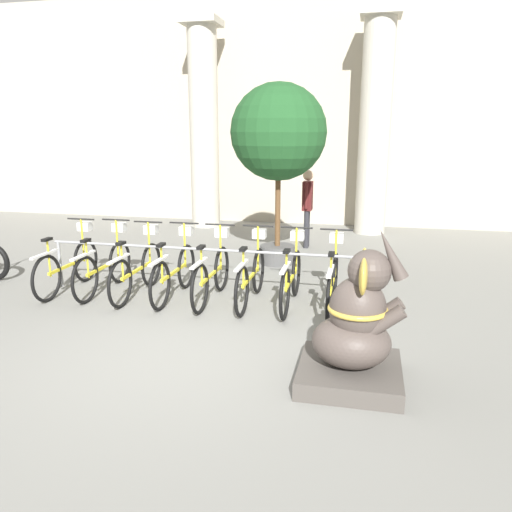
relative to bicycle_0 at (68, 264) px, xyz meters
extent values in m
plane|color=slate|center=(2.53, -1.80, -0.42)|extent=(60.00, 60.00, 0.00)
cube|color=#B2A893|center=(2.53, 6.80, 2.58)|extent=(20.00, 0.20, 6.00)
cylinder|color=#BCB7A8|center=(0.39, 5.80, 2.08)|extent=(0.74, 0.74, 5.00)
cube|color=#BCB7A8|center=(0.39, 5.80, 4.66)|extent=(0.92, 0.92, 0.16)
cylinder|color=#BCB7A8|center=(4.67, 5.80, 2.08)|extent=(0.74, 0.74, 5.00)
cube|color=#BCB7A8|center=(4.67, 5.80, 4.66)|extent=(0.92, 0.92, 0.16)
cylinder|color=gray|center=(-0.25, 0.15, -0.05)|extent=(0.05, 0.05, 0.75)
cylinder|color=gray|center=(4.42, 0.15, -0.05)|extent=(0.05, 0.05, 0.75)
cylinder|color=gray|center=(2.09, 0.15, 0.33)|extent=(4.77, 0.04, 0.04)
torus|color=black|center=(0.00, 0.50, -0.07)|extent=(0.05, 0.71, 0.71)
torus|color=black|center=(0.00, -0.57, -0.07)|extent=(0.05, 0.71, 0.71)
cube|color=yellow|center=(0.00, -0.04, -0.02)|extent=(0.04, 0.97, 0.04)
cube|color=silver|center=(0.00, -0.57, 0.31)|extent=(0.06, 0.60, 0.03)
cylinder|color=yellow|center=(0.00, -0.47, 0.21)|extent=(0.03, 0.03, 0.55)
cube|color=black|center=(0.00, -0.47, 0.51)|extent=(0.08, 0.18, 0.04)
cylinder|color=yellow|center=(0.00, 0.46, 0.29)|extent=(0.03, 0.03, 0.72)
cylinder|color=black|center=(0.00, 0.46, 0.65)|extent=(0.48, 0.03, 0.03)
cube|color=silver|center=(0.00, 0.56, 0.51)|extent=(0.20, 0.16, 0.14)
torus|color=black|center=(0.60, 0.56, -0.07)|extent=(0.05, 0.71, 0.71)
torus|color=black|center=(0.60, -0.51, -0.07)|extent=(0.05, 0.71, 0.71)
cube|color=yellow|center=(0.60, 0.03, -0.02)|extent=(0.04, 0.97, 0.04)
cube|color=silver|center=(0.60, -0.51, 0.31)|extent=(0.06, 0.60, 0.03)
cylinder|color=yellow|center=(0.60, -0.41, 0.21)|extent=(0.03, 0.03, 0.55)
cube|color=black|center=(0.60, -0.41, 0.51)|extent=(0.08, 0.18, 0.04)
cylinder|color=yellow|center=(0.60, 0.52, 0.29)|extent=(0.03, 0.03, 0.72)
cylinder|color=black|center=(0.60, 0.52, 0.65)|extent=(0.48, 0.03, 0.03)
cube|color=silver|center=(0.60, 0.62, 0.51)|extent=(0.20, 0.16, 0.14)
torus|color=black|center=(1.19, 0.50, -0.07)|extent=(0.05, 0.71, 0.71)
torus|color=black|center=(1.19, -0.58, -0.07)|extent=(0.05, 0.71, 0.71)
cube|color=yellow|center=(1.19, -0.04, -0.02)|extent=(0.04, 0.97, 0.04)
cube|color=silver|center=(1.19, -0.58, 0.31)|extent=(0.06, 0.60, 0.03)
cylinder|color=yellow|center=(1.19, -0.48, 0.21)|extent=(0.03, 0.03, 0.55)
cube|color=black|center=(1.19, -0.48, 0.51)|extent=(0.08, 0.18, 0.04)
cylinder|color=yellow|center=(1.19, 0.46, 0.29)|extent=(0.03, 0.03, 0.72)
cylinder|color=black|center=(1.19, 0.46, 0.65)|extent=(0.48, 0.03, 0.03)
cube|color=silver|center=(1.19, 0.56, 0.51)|extent=(0.20, 0.16, 0.14)
torus|color=black|center=(1.79, 0.53, -0.07)|extent=(0.05, 0.71, 0.71)
torus|color=black|center=(1.79, -0.54, -0.07)|extent=(0.05, 0.71, 0.71)
cube|color=yellow|center=(1.79, -0.01, -0.02)|extent=(0.04, 0.97, 0.04)
cube|color=silver|center=(1.79, -0.54, 0.31)|extent=(0.06, 0.60, 0.03)
cylinder|color=yellow|center=(1.79, -0.44, 0.21)|extent=(0.03, 0.03, 0.55)
cube|color=black|center=(1.79, -0.44, 0.51)|extent=(0.08, 0.18, 0.04)
cylinder|color=yellow|center=(1.79, 0.49, 0.29)|extent=(0.03, 0.03, 0.72)
cylinder|color=black|center=(1.79, 0.49, 0.65)|extent=(0.48, 0.03, 0.03)
cube|color=silver|center=(1.79, 0.59, 0.51)|extent=(0.20, 0.16, 0.14)
torus|color=black|center=(2.38, 0.52, -0.07)|extent=(0.05, 0.71, 0.71)
torus|color=black|center=(2.38, -0.55, -0.07)|extent=(0.05, 0.71, 0.71)
cube|color=yellow|center=(2.38, -0.02, -0.02)|extent=(0.04, 0.97, 0.04)
cube|color=silver|center=(2.38, -0.55, 0.31)|extent=(0.06, 0.60, 0.03)
cylinder|color=yellow|center=(2.38, -0.45, 0.21)|extent=(0.03, 0.03, 0.55)
cube|color=black|center=(2.38, -0.45, 0.51)|extent=(0.08, 0.18, 0.04)
cylinder|color=yellow|center=(2.38, 0.48, 0.29)|extent=(0.03, 0.03, 0.72)
cylinder|color=black|center=(2.38, 0.48, 0.65)|extent=(0.48, 0.03, 0.03)
cube|color=silver|center=(2.38, 0.58, 0.51)|extent=(0.20, 0.16, 0.14)
torus|color=black|center=(2.98, 0.54, -0.07)|extent=(0.05, 0.71, 0.71)
torus|color=black|center=(2.98, -0.53, -0.07)|extent=(0.05, 0.71, 0.71)
cube|color=yellow|center=(2.98, 0.00, -0.02)|extent=(0.04, 0.97, 0.04)
cube|color=silver|center=(2.98, -0.53, 0.31)|extent=(0.06, 0.60, 0.03)
cylinder|color=yellow|center=(2.98, -0.43, 0.21)|extent=(0.03, 0.03, 0.55)
cube|color=black|center=(2.98, -0.43, 0.51)|extent=(0.08, 0.18, 0.04)
cylinder|color=yellow|center=(2.98, 0.50, 0.29)|extent=(0.03, 0.03, 0.72)
cylinder|color=black|center=(2.98, 0.50, 0.65)|extent=(0.48, 0.03, 0.03)
cube|color=silver|center=(2.98, 0.60, 0.51)|extent=(0.20, 0.16, 0.14)
torus|color=black|center=(3.58, 0.54, -0.07)|extent=(0.05, 0.71, 0.71)
torus|color=black|center=(3.58, -0.53, -0.07)|extent=(0.05, 0.71, 0.71)
cube|color=yellow|center=(3.58, 0.01, -0.02)|extent=(0.04, 0.97, 0.04)
cube|color=silver|center=(3.58, -0.53, 0.31)|extent=(0.06, 0.60, 0.03)
cylinder|color=yellow|center=(3.58, -0.43, 0.21)|extent=(0.03, 0.03, 0.55)
cube|color=black|center=(3.58, -0.43, 0.51)|extent=(0.08, 0.18, 0.04)
cylinder|color=yellow|center=(3.58, 0.50, 0.29)|extent=(0.03, 0.03, 0.72)
cylinder|color=black|center=(3.58, 0.50, 0.65)|extent=(0.48, 0.03, 0.03)
cube|color=silver|center=(3.58, 0.60, 0.51)|extent=(0.20, 0.16, 0.14)
torus|color=black|center=(4.17, 0.51, -0.07)|extent=(0.05, 0.71, 0.71)
torus|color=black|center=(4.17, -0.56, -0.07)|extent=(0.05, 0.71, 0.71)
cube|color=yellow|center=(4.17, -0.03, -0.02)|extent=(0.04, 0.97, 0.04)
cube|color=silver|center=(4.17, -0.56, 0.31)|extent=(0.06, 0.60, 0.03)
cylinder|color=yellow|center=(4.17, -0.46, 0.21)|extent=(0.03, 0.03, 0.55)
cube|color=black|center=(4.17, -0.46, 0.51)|extent=(0.08, 0.18, 0.04)
cylinder|color=yellow|center=(4.17, 0.47, 0.29)|extent=(0.03, 0.03, 0.72)
cylinder|color=black|center=(4.17, 0.47, 0.65)|extent=(0.48, 0.03, 0.03)
cube|color=silver|center=(4.17, 0.57, 0.51)|extent=(0.20, 0.16, 0.14)
cube|color=#4C4742|center=(4.51, -2.10, -0.33)|extent=(1.02, 1.02, 0.19)
ellipsoid|color=#4C423D|center=(4.51, -2.10, 0.02)|extent=(0.79, 0.70, 0.51)
ellipsoid|color=#4C423D|center=(4.55, -2.10, 0.37)|extent=(0.56, 0.51, 0.65)
sphere|color=#4C423D|center=(4.65, -2.10, 0.76)|extent=(0.42, 0.42, 0.42)
ellipsoid|color=gold|center=(4.59, -1.89, 0.76)|extent=(0.08, 0.30, 0.35)
ellipsoid|color=gold|center=(4.59, -2.31, 0.76)|extent=(0.08, 0.30, 0.35)
cone|color=#4C423D|center=(4.83, -2.10, 0.94)|extent=(0.36, 0.15, 0.52)
cylinder|color=#4C423D|center=(4.81, -1.98, 0.30)|extent=(0.41, 0.14, 0.37)
cylinder|color=#4C423D|center=(4.81, -2.21, 0.30)|extent=(0.41, 0.14, 0.37)
torus|color=gold|center=(4.55, -2.10, 0.37)|extent=(0.59, 0.59, 0.05)
cylinder|color=#28282D|center=(3.33, 3.95, -0.01)|extent=(0.11, 0.11, 0.82)
cylinder|color=#28282D|center=(3.33, 3.78, -0.01)|extent=(0.11, 0.11, 0.82)
cube|color=#4C1919|center=(3.33, 3.86, 0.70)|extent=(0.20, 0.32, 0.62)
sphere|color=tan|center=(3.33, 3.86, 1.14)|extent=(0.22, 0.22, 0.22)
cylinder|color=#4C1919|center=(3.33, 4.06, 0.74)|extent=(0.07, 0.07, 0.55)
cylinder|color=#4C1919|center=(3.33, 3.66, 0.74)|extent=(0.07, 0.07, 0.55)
cylinder|color=#4C4C4C|center=(2.95, 2.37, -0.25)|extent=(0.67, 0.67, 0.35)
cylinder|color=brown|center=(2.95, 2.37, 0.63)|extent=(0.10, 0.10, 1.41)
sphere|color=#1E4C23|center=(2.95, 2.37, 2.04)|extent=(1.76, 1.76, 1.76)
camera|label=1|loc=(4.59, -6.82, 2.07)|focal=35.00mm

